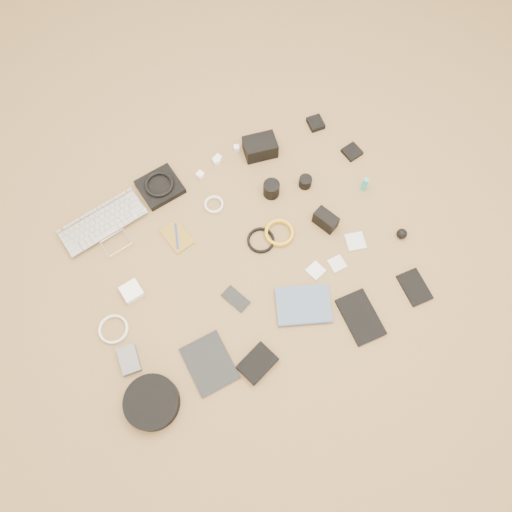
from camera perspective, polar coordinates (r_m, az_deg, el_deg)
name	(u,v)px	position (r m, az deg, el deg)	size (l,w,h in m)	color
room_shell	(226,25)	(1.10, -3.46, 24.82)	(4.04, 4.04, 2.58)	olive
laptop	(109,232)	(2.28, -16.43, 2.64)	(0.38, 0.26, 0.03)	silver
headphone_pouch	(160,187)	(2.33, -10.91, 7.77)	(0.18, 0.17, 0.03)	black
headphones	(159,184)	(2.31, -11.02, 8.07)	(0.13, 0.13, 0.02)	black
charger_a	(200,175)	(2.34, -6.39, 9.18)	(0.03, 0.03, 0.03)	white
charger_b	(218,159)	(2.38, -4.37, 11.04)	(0.03, 0.03, 0.03)	white
charger_c	(237,148)	(2.41, -2.24, 12.24)	(0.03, 0.03, 0.02)	white
charger_d	(216,161)	(2.37, -4.55, 10.76)	(0.03, 0.03, 0.03)	white
dslr_camera	(260,147)	(2.37, 0.48, 12.34)	(0.15, 0.10, 0.09)	black
lens_pouch	(316,123)	(2.50, 6.83, 14.84)	(0.07, 0.08, 0.03)	black
notebook_olive	(177,237)	(2.21, -9.03, 2.20)	(0.09, 0.14, 0.01)	olive
pen_blue	(177,236)	(2.21, -9.06, 2.28)	(0.01, 0.01, 0.12)	#1435AA
cable_white_a	(214,205)	(2.26, -4.82, 5.82)	(0.09, 0.09, 0.01)	white
lens_a	(271,189)	(2.26, 1.77, 7.65)	(0.07, 0.07, 0.08)	black
lens_b	(305,182)	(2.30, 5.65, 8.43)	(0.06, 0.06, 0.05)	black
card_reader	(352,152)	(2.44, 10.91, 11.61)	(0.08, 0.08, 0.02)	black
power_brick	(132,291)	(2.15, -14.01, -3.96)	(0.08, 0.08, 0.03)	white
cable_white_b	(114,330)	(2.13, -15.94, -8.08)	(0.12, 0.12, 0.01)	white
cable_black	(261,241)	(2.18, 0.55, 1.75)	(0.12, 0.12, 0.01)	black
cable_yellow	(279,234)	(2.19, 2.67, 2.57)	(0.13, 0.13, 0.01)	gold
flash	(326,220)	(2.20, 7.96, 4.09)	(0.06, 0.10, 0.08)	black
lens_cleaner	(365,184)	(2.32, 12.32, 8.00)	(0.02, 0.02, 0.08)	#1BB0B2
battery_charger	(129,360)	(2.08, -14.29, -11.45)	(0.07, 0.11, 0.03)	slate
tablet	(209,363)	(2.03, -5.34, -12.12)	(0.17, 0.22, 0.01)	black
phone	(236,299)	(2.09, -2.33, -4.91)	(0.06, 0.11, 0.01)	black
filter_case_left	(316,271)	(2.14, 6.83, -1.67)	(0.06, 0.06, 0.01)	silver
filter_case_mid	(337,264)	(2.17, 9.25, -0.88)	(0.06, 0.06, 0.01)	silver
filter_case_right	(355,241)	(2.22, 11.28, 1.64)	(0.08, 0.08, 0.01)	silver
air_blower	(402,234)	(2.26, 16.33, 2.46)	(0.05, 0.05, 0.05)	black
headphone_case	(152,402)	(2.02, -11.82, -16.06)	(0.21, 0.21, 0.06)	black
drive_case	(257,363)	(2.01, 0.16, -12.16)	(0.14, 0.10, 0.04)	black
paperback	(306,325)	(2.06, 5.70, -7.83)	(0.17, 0.22, 0.02)	#435672
notebook_black_a	(361,317)	(2.11, 11.86, -6.84)	(0.13, 0.21, 0.02)	black
notebook_black_b	(415,287)	(2.20, 17.66, -3.42)	(0.10, 0.15, 0.01)	black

